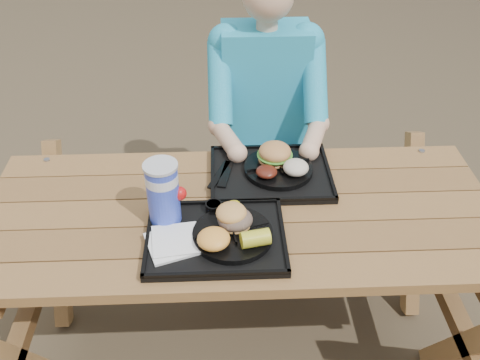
{
  "coord_description": "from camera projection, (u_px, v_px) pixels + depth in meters",
  "views": [
    {
      "loc": [
        -0.06,
        -1.43,
        1.95
      ],
      "look_at": [
        0.0,
        0.0,
        0.88
      ],
      "focal_mm": 40.0,
      "sensor_mm": 36.0,
      "label": 1
    }
  ],
  "objects": [
    {
      "name": "corn_cob",
      "position": [
        255.0,
        238.0,
        1.65
      ],
      "size": [
        0.11,
        0.11,
        0.05
      ],
      "primitive_type": null,
      "rotation": [
        0.0,
        0.0,
        0.2
      ],
      "color": "yellow",
      "rests_on": "plate_near"
    },
    {
      "name": "condiment_mustard",
      "position": [
        234.0,
        208.0,
        1.82
      ],
      "size": [
        0.05,
        0.05,
        0.03
      ],
      "primitive_type": "cylinder",
      "color": "yellow",
      "rests_on": "tray_near"
    },
    {
      "name": "sandwich",
      "position": [
        235.0,
        212.0,
        1.71
      ],
      "size": [
        0.11,
        0.11,
        0.11
      ],
      "primitive_type": null,
      "color": "#DE9B4E",
      "rests_on": "plate_near"
    },
    {
      "name": "cutlery_far",
      "position": [
        226.0,
        173.0,
        2.0
      ],
      "size": [
        0.07,
        0.18,
        0.01
      ],
      "primitive_type": "cube",
      "rotation": [
        0.0,
        0.0,
        -0.21
      ],
      "color": "black",
      "rests_on": "tray_far"
    },
    {
      "name": "diner",
      "position": [
        264.0,
        130.0,
        2.5
      ],
      "size": [
        0.48,
        0.84,
        1.28
      ],
      "primitive_type": null,
      "color": "#1CB5C6",
      "rests_on": "ground"
    },
    {
      "name": "condiment_bbq",
      "position": [
        214.0,
        207.0,
        1.82
      ],
      "size": [
        0.06,
        0.06,
        0.03
      ],
      "primitive_type": "cylinder",
      "color": "black",
      "rests_on": "tray_near"
    },
    {
      "name": "baked_beans",
      "position": [
        267.0,
        172.0,
        1.95
      ],
      "size": [
        0.08,
        0.08,
        0.04
      ],
      "primitive_type": "ellipsoid",
      "color": "#551B11",
      "rests_on": "plate_far"
    },
    {
      "name": "mac_cheese",
      "position": [
        214.0,
        239.0,
        1.65
      ],
      "size": [
        0.1,
        0.1,
        0.05
      ],
      "primitive_type": "ellipsoid",
      "color": "#FFB043",
      "rests_on": "plate_near"
    },
    {
      "name": "tray_far",
      "position": [
        271.0,
        174.0,
        2.02
      ],
      "size": [
        0.45,
        0.35,
        0.02
      ],
      "primitive_type": "cube",
      "color": "black",
      "rests_on": "picnic_table"
    },
    {
      "name": "plate_far",
      "position": [
        278.0,
        168.0,
        2.01
      ],
      "size": [
        0.26,
        0.26,
        0.02
      ],
      "primitive_type": "cylinder",
      "color": "black",
      "rests_on": "tray_far"
    },
    {
      "name": "picnic_table",
      "position": [
        240.0,
        283.0,
        2.09
      ],
      "size": [
        1.8,
        1.49,
        0.75
      ],
      "primitive_type": null,
      "color": "#999999",
      "rests_on": "ground"
    },
    {
      "name": "potato_salad",
      "position": [
        296.0,
        167.0,
        1.96
      ],
      "size": [
        0.09,
        0.09,
        0.05
      ],
      "primitive_type": "ellipsoid",
      "color": "beige",
      "rests_on": "plate_far"
    },
    {
      "name": "ground",
      "position": [
        240.0,
        342.0,
        2.32
      ],
      "size": [
        60.0,
        60.0,
        0.0
      ],
      "primitive_type": "plane",
      "color": "#999999",
      "rests_on": "ground"
    },
    {
      "name": "burger",
      "position": [
        275.0,
        148.0,
        2.0
      ],
      "size": [
        0.13,
        0.13,
        0.11
      ],
      "primitive_type": null,
      "color": "#C48345",
      "rests_on": "plate_far"
    },
    {
      "name": "plate_near",
      "position": [
        233.0,
        234.0,
        1.72
      ],
      "size": [
        0.26,
        0.26,
        0.02
      ],
      "primitive_type": "cylinder",
      "color": "black",
      "rests_on": "tray_near"
    },
    {
      "name": "tray_near",
      "position": [
        216.0,
        238.0,
        1.73
      ],
      "size": [
        0.45,
        0.35,
        0.02
      ],
      "primitive_type": "cube",
      "color": "black",
      "rests_on": "picnic_table"
    },
    {
      "name": "napkin_stack",
      "position": [
        172.0,
        243.0,
        1.69
      ],
      "size": [
        0.19,
        0.19,
        0.02
      ],
      "primitive_type": "cube",
      "rotation": [
        0.0,
        0.0,
        0.34
      ],
      "color": "white",
      "rests_on": "tray_near"
    },
    {
      "name": "soda_cup",
      "position": [
        163.0,
        194.0,
        1.73
      ],
      "size": [
        0.11,
        0.11,
        0.21
      ],
      "primitive_type": "cylinder",
      "color": "#1B34CE",
      "rests_on": "tray_near"
    }
  ]
}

